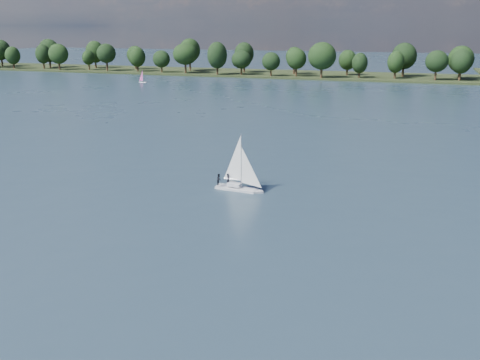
# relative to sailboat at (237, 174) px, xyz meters

# --- Properties ---
(ground) EXTENTS (700.00, 700.00, 0.00)m
(ground) POSITION_rel_sailboat_xyz_m (-1.48, 63.12, -2.30)
(ground) COLOR #233342
(ground) RESTS_ON ground
(far_shore) EXTENTS (660.00, 40.00, 1.50)m
(far_shore) POSITION_rel_sailboat_xyz_m (-1.48, 175.12, -2.30)
(far_shore) COLOR black
(far_shore) RESTS_ON ground
(sailboat) EXTENTS (6.40, 2.37, 8.24)m
(sailboat) POSITION_rel_sailboat_xyz_m (0.00, 0.00, 0.00)
(sailboat) COLOR silver
(sailboat) RESTS_ON ground
(dinghy_pink) EXTENTS (3.29, 1.48, 5.13)m
(dinghy_pink) POSITION_rel_sailboat_xyz_m (-81.43, 124.79, -1.09)
(dinghy_pink) COLOR white
(dinghy_pink) RESTS_ON ground
(treeline) EXTENTS (562.48, 74.54, 17.94)m
(treeline) POSITION_rel_sailboat_xyz_m (-0.81, 171.09, 5.68)
(treeline) COLOR black
(treeline) RESTS_ON ground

